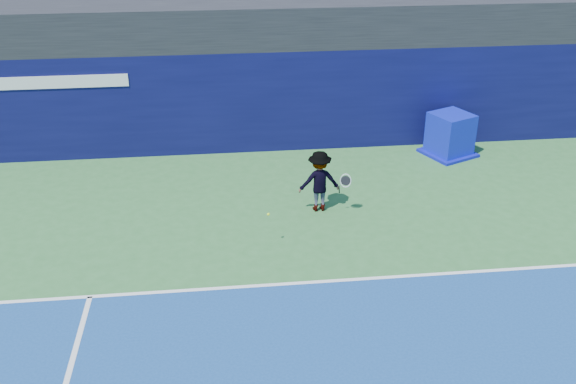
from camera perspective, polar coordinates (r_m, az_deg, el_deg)
The scene contains 7 objects.
ground at distance 11.06m, azimuth 7.51°, elevation -16.58°, with size 80.00×80.00×0.00m, color #316E34.
baseline at distance 13.34m, azimuth 4.55°, elevation -7.84°, with size 24.00×0.10×0.01m, color white.
stadium_band at distance 19.82m, azimuth 0.27°, elevation 15.08°, with size 36.00×3.00×1.20m, color black.
back_wall_assembly at distance 19.39m, azimuth 0.60°, elevation 8.41°, with size 36.00×1.03×3.00m.
equipment_cart at distance 19.53m, azimuth 14.19°, elevation 4.83°, with size 1.74×1.74×1.26m.
tennis_player at distance 15.67m, azimuth 2.81°, elevation 0.97°, with size 1.25×0.70×1.55m.
tennis_ball at distance 14.10m, azimuth -1.76°, elevation -1.99°, with size 0.06×0.06×0.06m.
Camera 1 is at (-2.28, -7.79, 7.51)m, focal length 40.00 mm.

